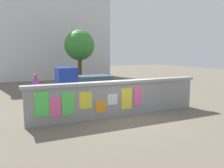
{
  "coord_description": "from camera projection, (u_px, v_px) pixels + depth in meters",
  "views": [
    {
      "loc": [
        -4.24,
        -8.52,
        2.72
      ],
      "look_at": [
        0.33,
        1.5,
        1.2
      ],
      "focal_mm": 35.4,
      "sensor_mm": 36.0,
      "label": 1
    }
  ],
  "objects": [
    {
      "name": "bicycle_near",
      "position": [
        109.0,
        101.0,
        11.13
      ],
      "size": [
        1.71,
        0.44,
        0.95
      ],
      "color": "black",
      "rests_on": "ground"
    },
    {
      "name": "person_walking",
      "position": [
        36.0,
        85.0,
        12.13
      ],
      "size": [
        0.46,
        0.46,
        1.62
      ],
      "color": "#BF6626",
      "rests_on": "ground"
    },
    {
      "name": "ground",
      "position": [
        73.0,
        89.0,
        17.0
      ],
      "size": [
        60.0,
        60.0,
        0.0
      ],
      "primitive_type": "plane",
      "color": "#6B6051"
    },
    {
      "name": "tree_roadside",
      "position": [
        79.0,
        45.0,
        19.14
      ],
      "size": [
        2.62,
        2.62,
        4.77
      ],
      "color": "brown",
      "rests_on": "ground"
    },
    {
      "name": "poster_wall",
      "position": [
        119.0,
        98.0,
        9.68
      ],
      "size": [
        8.05,
        0.42,
        1.56
      ],
      "color": "gray",
      "rests_on": "ground"
    },
    {
      "name": "auto_rickshaw_truck",
      "position": [
        81.0,
        81.0,
        14.62
      ],
      "size": [
        3.61,
        1.52,
        1.85
      ],
      "color": "black",
      "rests_on": "ground"
    },
    {
      "name": "motorcycle",
      "position": [
        159.0,
        94.0,
        12.36
      ],
      "size": [
        1.9,
        0.56,
        0.87
      ],
      "color": "black",
      "rests_on": "ground"
    },
    {
      "name": "building_background",
      "position": [
        50.0,
        37.0,
        25.0
      ],
      "size": [
        12.6,
        6.07,
        9.14
      ],
      "color": "silver",
      "rests_on": "ground"
    }
  ]
}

